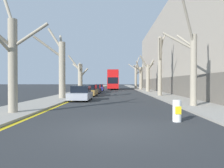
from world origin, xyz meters
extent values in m
plane|color=#2B2D30|center=(0.00, 0.00, 0.00)|extent=(300.00, 300.00, 0.00)
cube|color=gray|center=(-6.08, 50.00, 0.06)|extent=(3.34, 120.00, 0.12)
cube|color=gray|center=(6.08, 50.00, 0.06)|extent=(3.34, 120.00, 0.12)
cube|color=#9E9384|center=(12.75, 29.13, 6.93)|extent=(10.00, 46.74, 13.87)
cube|color=#5E584F|center=(7.73, 29.13, 1.25)|extent=(0.12, 45.80, 2.50)
cube|color=yellow|center=(-4.23, 50.00, 0.00)|extent=(0.24, 120.00, 0.01)
cylinder|color=gray|center=(-5.59, 3.47, 2.62)|extent=(0.49, 0.49, 5.24)
cylinder|color=gray|center=(-4.62, 3.47, 4.34)|extent=(2.04, 0.18, 1.41)
cylinder|color=gray|center=(-6.02, 3.75, 5.92)|extent=(1.07, 0.79, 2.00)
cylinder|color=gray|center=(-5.86, 2.73, 3.91)|extent=(0.72, 1.63, 1.34)
cylinder|color=gray|center=(-5.54, 13.22, 2.96)|extent=(0.67, 0.67, 5.92)
cylinder|color=gray|center=(-6.84, 12.74, 5.34)|extent=(2.79, 1.24, 2.16)
cylinder|color=gray|center=(-5.88, 14.10, 6.05)|extent=(0.95, 1.99, 1.96)
cylinder|color=gray|center=(-6.30, 13.38, 6.26)|extent=(1.75, 0.58, 2.43)
cylinder|color=gray|center=(-5.52, 23.40, 2.28)|extent=(0.70, 0.70, 4.56)
cylinder|color=gray|center=(-4.97, 23.62, 3.23)|extent=(1.36, 0.73, 1.52)
cylinder|color=gray|center=(-5.44, 22.76, 3.88)|extent=(0.42, 1.48, 1.55)
cylinder|color=gray|center=(-6.41, 23.31, 4.70)|extent=(2.00, 0.44, 2.50)
cylinder|color=gray|center=(-6.16, 23.78, 4.11)|extent=(1.52, 1.04, 1.26)
cylinder|color=gray|center=(-5.71, 24.20, 3.49)|extent=(0.66, 1.82, 1.67)
cylinder|color=gray|center=(5.54, 6.84, 2.57)|extent=(0.45, 0.45, 5.14)
cylinder|color=gray|center=(5.27, 7.82, 4.88)|extent=(0.72, 2.09, 1.40)
cylinder|color=gray|center=(4.55, 7.21, 4.77)|extent=(2.10, 0.93, 1.47)
cylinder|color=gray|center=(4.84, 6.12, 6.05)|extent=(1.60, 1.65, 3.26)
cylinder|color=gray|center=(5.47, 17.50, 3.69)|extent=(0.48, 0.48, 7.38)
cylinder|color=gray|center=(5.89, 17.70, 7.02)|extent=(1.03, 0.60, 1.80)
cylinder|color=gray|center=(5.71, 18.01, 4.89)|extent=(0.68, 1.20, 1.73)
cylinder|color=gray|center=(5.81, 18.05, 6.16)|extent=(0.89, 1.32, 2.59)
cylinder|color=gray|center=(5.18, 16.20, 5.53)|extent=(0.78, 2.75, 2.51)
cylinder|color=gray|center=(5.62, 27.97, 2.42)|extent=(0.67, 0.67, 4.84)
cylinder|color=gray|center=(5.99, 27.07, 4.65)|extent=(1.02, 2.02, 1.81)
cylinder|color=gray|center=(4.89, 27.49, 5.24)|extent=(1.74, 1.24, 2.39)
cylinder|color=gray|center=(6.17, 28.27, 4.84)|extent=(1.38, 0.91, 1.91)
cylinder|color=gray|center=(6.17, 28.41, 4.51)|extent=(1.36, 1.17, 1.42)
cylinder|color=gray|center=(5.61, 37.94, 2.57)|extent=(0.73, 0.73, 5.15)
cylinder|color=gray|center=(5.98, 38.68, 4.96)|extent=(1.07, 1.78, 2.14)
cylinder|color=gray|center=(5.00, 36.94, 4.86)|extent=(1.54, 2.30, 3.03)
cylinder|color=gray|center=(4.73, 37.31, 4.84)|extent=(2.01, 1.54, 1.48)
cylinder|color=gray|center=(5.51, 48.84, 3.26)|extent=(0.67, 0.67, 6.51)
cylinder|color=gray|center=(4.51, 49.32, 6.15)|extent=(2.23, 1.22, 1.76)
cylinder|color=gray|center=(5.89, 49.90, 5.54)|extent=(1.02, 2.32, 1.72)
cylinder|color=gray|center=(5.85, 48.10, 4.63)|extent=(0.95, 1.74, 1.80)
cylinder|color=gray|center=(6.62, 48.13, 4.86)|extent=(2.47, 1.71, 2.42)
cylinder|color=gray|center=(6.04, 49.52, 7.41)|extent=(1.36, 1.65, 3.12)
cube|color=red|center=(-0.68, 41.01, 1.63)|extent=(2.49, 10.23, 2.55)
cube|color=red|center=(-0.68, 41.01, 3.66)|extent=(2.44, 10.02, 1.52)
cube|color=#A91111|center=(-0.68, 41.01, 4.48)|extent=(2.44, 10.02, 0.12)
cube|color=black|center=(-0.68, 41.01, 2.12)|extent=(2.52, 9.00, 1.33)
cube|color=black|center=(-0.68, 41.01, 3.74)|extent=(2.52, 9.00, 1.15)
cube|color=black|center=(-0.68, 35.91, 2.12)|extent=(2.24, 0.06, 1.39)
cylinder|color=black|center=(-1.75, 37.94, 0.53)|extent=(0.30, 1.06, 1.06)
cylinder|color=black|center=(0.39, 37.94, 0.53)|extent=(0.30, 1.06, 1.06)
cylinder|color=black|center=(-1.75, 43.87, 0.53)|extent=(0.30, 1.06, 1.06)
cylinder|color=black|center=(0.39, 43.87, 0.53)|extent=(0.30, 1.06, 1.06)
cube|color=#9EA3AD|center=(-3.33, 11.66, 0.48)|extent=(1.87, 3.95, 0.60)
cube|color=black|center=(-3.33, 11.90, 1.10)|extent=(1.65, 2.05, 0.65)
cylinder|color=black|center=(-4.15, 10.48, 0.34)|extent=(0.20, 0.67, 0.67)
cylinder|color=black|center=(-2.50, 10.48, 0.34)|extent=(0.20, 0.67, 0.67)
cylinder|color=black|center=(-4.15, 12.85, 0.34)|extent=(0.20, 0.67, 0.67)
cylinder|color=black|center=(-2.50, 12.85, 0.34)|extent=(0.20, 0.67, 0.67)
cube|color=olive|center=(-3.33, 17.98, 0.50)|extent=(1.75, 4.52, 0.64)
cube|color=black|center=(-3.33, 18.25, 1.14)|extent=(1.54, 2.35, 0.63)
cylinder|color=black|center=(-4.09, 16.62, 0.32)|extent=(0.20, 0.63, 0.63)
cylinder|color=black|center=(-2.56, 16.62, 0.32)|extent=(0.20, 0.63, 0.63)
cylinder|color=black|center=(-4.09, 19.33, 0.32)|extent=(0.20, 0.63, 0.63)
cylinder|color=black|center=(-2.56, 19.33, 0.32)|extent=(0.20, 0.63, 0.63)
cube|color=black|center=(-3.33, 24.14, 0.47)|extent=(1.82, 4.43, 0.58)
cube|color=black|center=(-3.33, 24.41, 1.07)|extent=(1.60, 2.31, 0.63)
cylinder|color=black|center=(-4.12, 22.81, 0.31)|extent=(0.20, 0.62, 0.62)
cylinder|color=black|center=(-2.53, 22.81, 0.31)|extent=(0.20, 0.62, 0.62)
cylinder|color=black|center=(-4.12, 25.47, 0.31)|extent=(0.20, 0.62, 0.62)
cylinder|color=black|center=(-2.53, 25.47, 0.31)|extent=(0.20, 0.62, 0.62)
cube|color=navy|center=(-3.33, 30.99, 0.51)|extent=(1.79, 4.32, 0.66)
cube|color=black|center=(-3.33, 31.25, 1.11)|extent=(1.57, 2.25, 0.54)
cylinder|color=black|center=(-4.11, 29.69, 0.34)|extent=(0.20, 0.68, 0.68)
cylinder|color=black|center=(-2.54, 29.69, 0.34)|extent=(0.20, 0.68, 0.68)
cylinder|color=black|center=(-4.11, 32.29, 0.34)|extent=(0.20, 0.68, 0.68)
cylinder|color=black|center=(-2.54, 32.29, 0.34)|extent=(0.20, 0.68, 0.68)
cylinder|color=white|center=(2.83, 1.67, 0.49)|extent=(0.38, 0.38, 0.97)
cube|color=yellow|center=(2.83, 1.47, 0.54)|extent=(0.27, 0.01, 0.35)
camera|label=1|loc=(0.11, -7.36, 1.78)|focal=32.00mm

